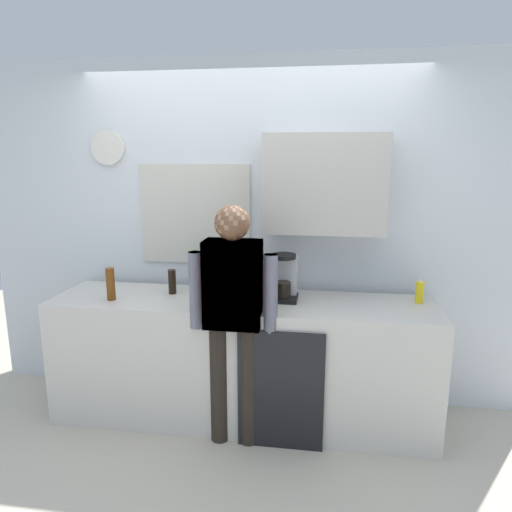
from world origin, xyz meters
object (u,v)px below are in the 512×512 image
coffee_maker (284,279)px  cup_blue_mug (247,301)px  bottle_amber_beer (111,284)px  bottle_green_wine (195,271)px  cup_white_mug (218,287)px  person_guest (233,307)px  cup_yellow_cup (236,299)px  dish_soap (420,292)px  bottle_dark_sauce (172,282)px  person_at_sink (233,307)px

coffee_maker → cup_blue_mug: coffee_maker is taller
coffee_maker → bottle_amber_beer: size_ratio=1.43×
bottle_green_wine → cup_white_mug: 0.22m
cup_blue_mug → person_guest: size_ratio=0.06×
coffee_maker → cup_yellow_cup: (-0.31, -0.18, -0.10)m
bottle_green_wine → dish_soap: bottle_green_wine is taller
coffee_maker → bottle_dark_sauce: bearing=179.6°
bottle_green_wine → dish_soap: (1.60, -0.06, -0.07)m
person_at_sink → person_guest: same height
bottle_green_wine → cup_yellow_cup: (0.36, -0.29, -0.11)m
bottle_dark_sauce → person_guest: 0.65m
coffee_maker → cup_white_mug: coffee_maker is taller
cup_white_mug → dish_soap: dish_soap is taller
coffee_maker → bottle_dark_sauce: coffee_maker is taller
cup_white_mug → dish_soap: size_ratio=0.53×
bottle_dark_sauce → person_guest: person_guest is taller
bottle_amber_beer → bottle_dark_sauce: (0.38, 0.21, -0.03)m
bottle_amber_beer → dish_soap: size_ratio=1.28×
bottle_amber_beer → bottle_dark_sauce: bottle_amber_beer is taller
bottle_amber_beer → cup_yellow_cup: 0.89m
cup_blue_mug → dish_soap: dish_soap is taller
cup_yellow_cup → person_at_sink: size_ratio=0.05×
coffee_maker → bottle_green_wine: coffee_maker is taller
cup_white_mug → cup_yellow_cup: size_ratio=1.12×
bottle_amber_beer → bottle_dark_sauce: 0.43m
bottle_green_wine → person_guest: bearing=-51.6°
bottle_amber_beer → cup_yellow_cup: (0.88, 0.02, -0.07)m
dish_soap → coffee_maker: bearing=-176.7°
cup_white_mug → person_at_sink: 0.48m
bottle_green_wine → bottle_dark_sauce: bottle_green_wine is taller
dish_soap → bottle_dark_sauce: bearing=-178.5°
person_at_sink → bottle_dark_sauce: bearing=132.2°
bottle_amber_beer → dish_soap: 2.14m
bottle_amber_beer → cup_white_mug: bearing=20.5°
cup_white_mug → person_guest: person_guest is taller
bottle_green_wine → person_at_sink: bearing=-51.6°
coffee_maker → cup_yellow_cup: bearing=-150.1°
bottle_dark_sauce → dish_soap: bearing=1.5°
cup_blue_mug → person_at_sink: bearing=-117.8°
bottle_green_wine → bottle_dark_sauce: (-0.14, -0.11, -0.06)m
cup_blue_mug → cup_white_mug: size_ratio=1.05×
bottle_green_wine → cup_blue_mug: bearing=-38.2°
bottle_amber_beer → person_guest: bearing=-10.7°
bottle_dark_sauce → coffee_maker: bearing=-0.4°
coffee_maker → person_at_sink: person_at_sink is taller
bottle_dark_sauce → dish_soap: size_ratio=1.00×
cup_blue_mug → bottle_amber_beer: bearing=177.5°
bottle_amber_beer → cup_blue_mug: 0.98m
bottle_amber_beer → person_guest: (0.91, -0.17, -0.07)m
bottle_dark_sauce → cup_white_mug: bearing=9.5°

